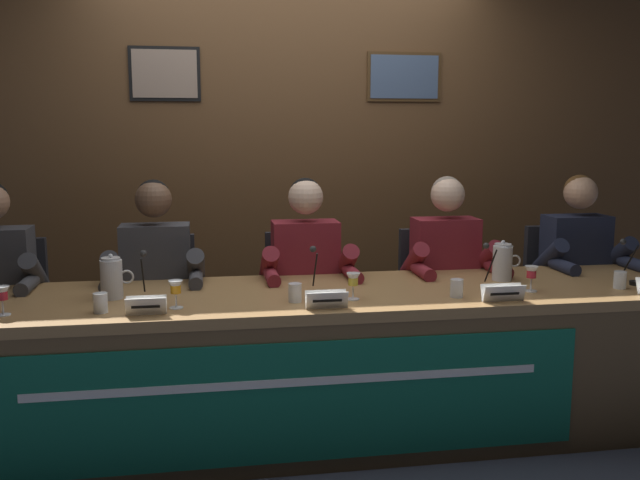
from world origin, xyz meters
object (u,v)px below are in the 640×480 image
(panelist_left, at_px, (155,280))
(microphone_right, at_px, (492,274))
(juice_glass_far_left, at_px, (2,295))
(panelist_far_right, at_px, (582,265))
(nameplate_center, at_px, (327,300))
(chair_left, at_px, (160,321))
(juice_glass_left, at_px, (176,289))
(microphone_left, at_px, (143,284))
(chair_far_right, at_px, (562,303))
(panelist_right, at_px, (450,270))
(water_cup_right, at_px, (457,289))
(juice_glass_right, at_px, (531,274))
(water_pitcher_right_side, at_px, (503,262))
(nameplate_left, at_px, (146,306))
(chair_center, at_px, (303,315))
(juice_glass_center, at_px, (353,281))
(water_cup_far_right, at_px, (620,281))
(water_cup_left, at_px, (101,304))
(water_pitcher_left_side, at_px, (112,278))
(water_cup_center, at_px, (295,294))
(chair_far_left, at_px, (7,328))
(chair_right, at_px, (436,309))
(panelist_center, at_px, (308,275))
(conference_table, at_px, (323,341))
(microphone_far_right, at_px, (631,269))
(nameplate_right, at_px, (503,293))

(panelist_left, bearing_deg, microphone_right, -16.88)
(juice_glass_far_left, bearing_deg, panelist_far_right, 11.81)
(juice_glass_far_left, bearing_deg, nameplate_center, -4.84)
(chair_left, height_order, juice_glass_left, chair_left)
(microphone_left, bearing_deg, chair_far_right, 14.79)
(panelist_right, distance_m, water_cup_right, 0.66)
(juice_glass_right, relative_size, water_pitcher_right_side, 0.59)
(nameplate_left, bearing_deg, chair_center, 49.21)
(juice_glass_center, distance_m, water_cup_far_right, 1.34)
(juice_glass_left, height_order, microphone_right, microphone_right)
(water_cup_left, xyz_separation_m, water_pitcher_left_side, (0.02, 0.25, 0.06))
(juice_glass_center, distance_m, chair_far_right, 1.72)
(water_pitcher_left_side, bearing_deg, water_cup_left, -94.09)
(juice_glass_left, distance_m, water_pitcher_right_side, 1.67)
(water_cup_center, relative_size, water_pitcher_right_side, 0.40)
(juice_glass_left, relative_size, water_pitcher_left_side, 0.59)
(chair_far_left, relative_size, microphone_right, 4.20)
(chair_right, distance_m, panelist_far_right, 0.87)
(juice_glass_center, bearing_deg, nameplate_center, -135.92)
(panelist_center, distance_m, chair_far_right, 1.64)
(water_cup_far_right, bearing_deg, water_pitcher_left_side, 175.40)
(microphone_left, relative_size, water_cup_far_right, 2.54)
(chair_right, xyz_separation_m, chair_far_right, (0.80, 0.00, 0.00))
(water_cup_right, bearing_deg, nameplate_center, -170.15)
(nameplate_left, height_order, water_cup_far_right, water_cup_far_right)
(water_cup_far_right, bearing_deg, juice_glass_right, 178.69)
(juice_glass_left, bearing_deg, chair_right, 29.20)
(conference_table, xyz_separation_m, nameplate_left, (-0.79, -0.19, 0.25))
(conference_table, bearing_deg, water_pitcher_right_side, 12.28)
(panelist_center, distance_m, water_cup_far_right, 1.58)
(juice_glass_left, xyz_separation_m, water_cup_right, (1.28, -0.01, -0.05))
(microphone_far_right, bearing_deg, chair_right, 138.52)
(water_cup_center, bearing_deg, juice_glass_right, 0.88)
(chair_left, distance_m, chair_right, 1.60)
(microphone_right, bearing_deg, water_cup_left, -175.33)
(juice_glass_center, relative_size, water_cup_right, 1.46)
(chair_far_left, relative_size, juice_glass_far_left, 7.32)
(water_cup_center, bearing_deg, microphone_far_right, 3.45)
(water_cup_left, height_order, panelist_center, panelist_center)
(juice_glass_center, height_order, panelist_right, panelist_right)
(panelist_far_right, relative_size, water_cup_far_right, 14.54)
(panelist_left, distance_m, juice_glass_left, 0.64)
(nameplate_right, height_order, microphone_far_right, microphone_far_right)
(panelist_left, xyz_separation_m, water_cup_far_right, (2.26, -0.59, 0.04))
(chair_far_left, distance_m, chair_right, 2.40)
(chair_right, distance_m, water_cup_far_right, 1.08)
(nameplate_right, relative_size, water_cup_right, 2.29)
(chair_right, xyz_separation_m, microphone_far_right, (0.78, -0.69, 0.35))
(juice_glass_right, bearing_deg, juice_glass_center, -178.86)
(water_cup_left, height_order, panelist_far_right, panelist_far_right)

